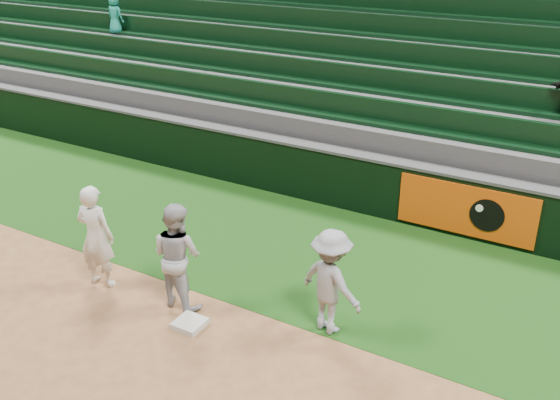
{
  "coord_description": "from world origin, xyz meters",
  "views": [
    {
      "loc": [
        5.37,
        -5.91,
        5.62
      ],
      "look_at": [
        0.53,
        2.3,
        1.3
      ],
      "focal_mm": 40.0,
      "sensor_mm": 36.0,
      "label": 1
    }
  ],
  "objects_px": {
    "base_coach": "(331,282)",
    "first_baseman": "(96,236)",
    "first_base": "(190,324)",
    "baserunner": "(177,255)"
  },
  "relations": [
    {
      "from": "first_baseman",
      "to": "base_coach",
      "type": "relative_size",
      "value": 1.09
    },
    {
      "from": "baserunner",
      "to": "base_coach",
      "type": "height_order",
      "value": "baserunner"
    },
    {
      "from": "first_base",
      "to": "base_coach",
      "type": "relative_size",
      "value": 0.26
    },
    {
      "from": "first_base",
      "to": "first_baseman",
      "type": "height_order",
      "value": "first_baseman"
    },
    {
      "from": "baserunner",
      "to": "first_base",
      "type": "bearing_deg",
      "value": 145.5
    },
    {
      "from": "base_coach",
      "to": "first_baseman",
      "type": "bearing_deg",
      "value": 27.06
    },
    {
      "from": "first_base",
      "to": "first_baseman",
      "type": "distance_m",
      "value": 2.21
    },
    {
      "from": "first_baseman",
      "to": "base_coach",
      "type": "distance_m",
      "value": 3.95
    },
    {
      "from": "first_base",
      "to": "first_baseman",
      "type": "relative_size",
      "value": 0.24
    },
    {
      "from": "first_baseman",
      "to": "baserunner",
      "type": "height_order",
      "value": "first_baseman"
    }
  ]
}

